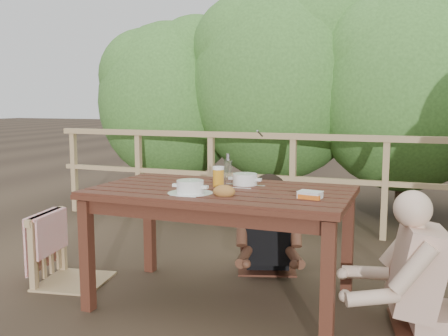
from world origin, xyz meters
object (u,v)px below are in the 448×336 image
(butter_tub, at_px, (310,196))
(table, at_px, (221,248))
(soup_near, at_px, (190,188))
(chair_right, at_px, (431,257))
(bread_roll, at_px, (224,192))
(woman, at_px, (268,195))
(beer_glass, at_px, (218,178))
(bottle, at_px, (228,170))
(soup_far, at_px, (245,180))
(chair_left, at_px, (72,218))
(chair_far, at_px, (267,213))
(diner_right, at_px, (439,216))

(butter_tub, bearing_deg, table, 178.22)
(table, bearing_deg, soup_near, -120.36)
(table, height_order, chair_right, chair_right)
(bread_roll, bearing_deg, woman, 91.38)
(beer_glass, bearing_deg, bottle, 74.94)
(bottle, bearing_deg, soup_far, 8.02)
(chair_left, relative_size, bottle, 4.35)
(chair_far, height_order, diner_right, diner_right)
(table, bearing_deg, chair_far, 84.21)
(table, relative_size, chair_far, 1.82)
(soup_far, bearing_deg, diner_right, -3.39)
(beer_glass, relative_size, butter_tub, 1.10)
(bottle, bearing_deg, soup_near, -105.27)
(chair_far, distance_m, woman, 0.14)
(chair_right, xyz_separation_m, soup_far, (-1.17, 0.07, 0.37))
(soup_far, height_order, beer_glass, beer_glass)
(beer_glass, bearing_deg, chair_left, -175.14)
(bread_roll, xyz_separation_m, butter_tub, (0.49, 0.10, -0.01))
(chair_left, bearing_deg, bottle, -90.33)
(bread_roll, bearing_deg, beer_glass, 117.70)
(diner_right, xyz_separation_m, soup_near, (-1.42, -0.33, 0.13))
(table, relative_size, diner_right, 1.22)
(diner_right, relative_size, bottle, 6.02)
(chair_right, distance_m, bottle, 1.36)
(bread_roll, relative_size, butter_tub, 1.01)
(table, height_order, soup_near, soup_near)
(soup_far, relative_size, beer_glass, 1.87)
(table, relative_size, bread_roll, 12.13)
(beer_glass, bearing_deg, chair_right, 2.15)
(diner_right, height_order, butter_tub, diner_right)
(chair_left, xyz_separation_m, woman, (1.24, 0.84, 0.11))
(chair_far, height_order, woman, woman)
(table, xyz_separation_m, bottle, (-0.02, 0.17, 0.49))
(chair_left, relative_size, chair_right, 1.13)
(bottle, xyz_separation_m, butter_tub, (0.62, -0.29, -0.08))
(table, height_order, chair_left, chair_left)
(chair_left, xyz_separation_m, bottle, (1.14, 0.20, 0.38))
(diner_right, relative_size, soup_far, 4.90)
(chair_far, distance_m, soup_near, 1.08)
(chair_right, bearing_deg, beer_glass, -97.90)
(chair_far, xyz_separation_m, bread_roll, (0.02, -1.02, 0.35))
(table, xyz_separation_m, chair_left, (-1.16, -0.03, 0.11))
(soup_near, relative_size, butter_tub, 2.09)
(chair_left, bearing_deg, chair_right, -96.84)
(table, distance_m, chair_left, 1.16)
(chair_left, relative_size, chair_far, 1.08)
(soup_far, bearing_deg, bread_roll, -88.73)
(soup_near, bearing_deg, beer_glass, 74.65)
(soup_far, bearing_deg, beer_glass, -139.83)
(beer_glass, distance_m, bottle, 0.11)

